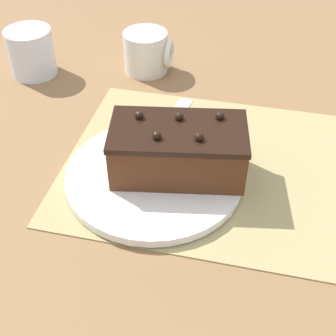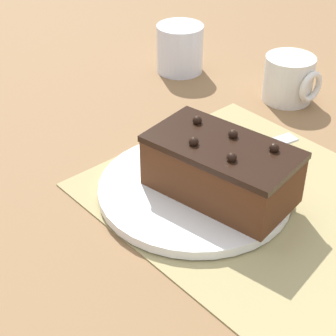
{
  "view_description": "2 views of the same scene",
  "coord_description": "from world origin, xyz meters",
  "views": [
    {
      "loc": [
        0.03,
        -0.51,
        0.45
      ],
      "look_at": [
        -0.07,
        -0.05,
        0.03
      ],
      "focal_mm": 50.0,
      "sensor_mm": 36.0,
      "label": 1
    },
    {
      "loc": [
        0.31,
        -0.45,
        0.44
      ],
      "look_at": [
        -0.13,
        -0.06,
        0.03
      ],
      "focal_mm": 60.0,
      "sensor_mm": 36.0,
      "label": 2
    }
  ],
  "objects": [
    {
      "name": "placemat_woven",
      "position": [
        0.0,
        0.0,
        0.0
      ],
      "size": [
        0.46,
        0.34,
        0.0
      ],
      "primitive_type": "cube",
      "color": "tan",
      "rests_on": "ground_plane"
    },
    {
      "name": "chocolate_cake",
      "position": [
        -0.06,
        -0.03,
        0.05
      ],
      "size": [
        0.2,
        0.13,
        0.08
      ],
      "rotation": [
        0.0,
        0.0,
        0.17
      ],
      "color": "#512D19",
      "rests_on": "cake_plate"
    },
    {
      "name": "ground_plane",
      "position": [
        0.0,
        0.0,
        0.0
      ],
      "size": [
        3.0,
        3.0,
        0.0
      ],
      "primitive_type": "plane",
      "color": "olive"
    },
    {
      "name": "coffee_mug",
      "position": [
        -0.18,
        0.25,
        0.04
      ],
      "size": [
        0.09,
        0.08,
        0.08
      ],
      "color": "silver",
      "rests_on": "ground_plane"
    },
    {
      "name": "drinking_glass",
      "position": [
        -0.39,
        0.19,
        0.04
      ],
      "size": [
        0.08,
        0.08,
        0.09
      ],
      "color": "white",
      "rests_on": "ground_plane"
    },
    {
      "name": "serving_knife",
      "position": [
        -0.11,
        0.01,
        0.02
      ],
      "size": [
        0.06,
        0.2,
        0.01
      ],
      "rotation": [
        0.0,
        0.0,
        6.08
      ],
      "color": "#472D19",
      "rests_on": "cake_plate"
    },
    {
      "name": "cake_plate",
      "position": [
        -0.09,
        -0.05,
        0.01
      ],
      "size": [
        0.25,
        0.25,
        0.01
      ],
      "color": "white",
      "rests_on": "placemat_woven"
    }
  ]
}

